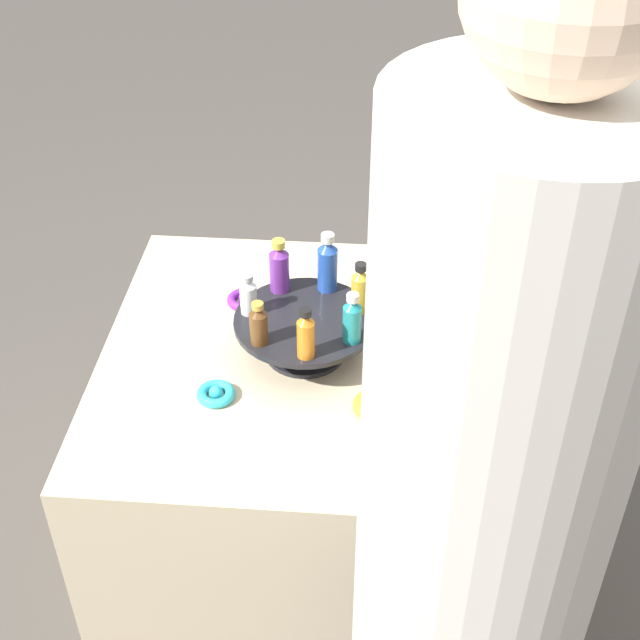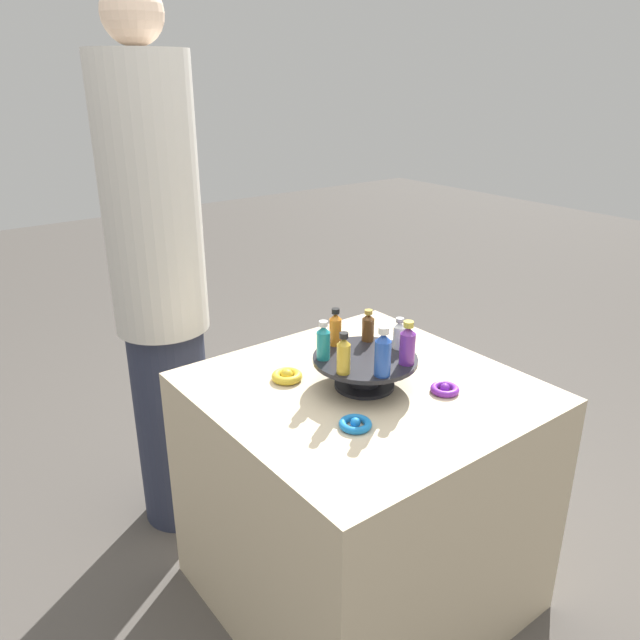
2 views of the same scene
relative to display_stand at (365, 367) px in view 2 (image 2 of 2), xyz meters
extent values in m
plane|color=#4C4742|center=(0.00, 0.00, -0.79)|extent=(12.00, 12.00, 0.00)
cube|color=beige|center=(0.00, 0.00, -0.43)|extent=(0.85, 0.85, 0.73)
cylinder|color=black|center=(0.00, 0.00, -0.06)|extent=(0.17, 0.17, 0.01)
cylinder|color=black|center=(0.00, 0.00, -0.02)|extent=(0.09, 0.09, 0.07)
cylinder|color=black|center=(0.00, 0.00, 0.02)|extent=(0.29, 0.29, 0.01)
cylinder|color=silver|center=(0.12, -0.01, 0.06)|extent=(0.03, 0.03, 0.07)
cone|color=silver|center=(0.12, -0.01, 0.10)|extent=(0.03, 0.03, 0.01)
cylinder|color=#B2B2B7|center=(0.12, -0.01, 0.12)|extent=(0.02, 0.02, 0.01)
cylinder|color=brown|center=(0.08, 0.08, 0.06)|extent=(0.04, 0.04, 0.07)
cone|color=brown|center=(0.08, 0.08, 0.11)|extent=(0.03, 0.03, 0.01)
cylinder|color=#B79338|center=(0.08, 0.08, 0.12)|extent=(0.02, 0.02, 0.01)
cylinder|color=orange|center=(-0.01, 0.12, 0.07)|extent=(0.03, 0.03, 0.08)
cone|color=orange|center=(-0.01, 0.12, 0.12)|extent=(0.03, 0.03, 0.02)
cylinder|color=black|center=(-0.01, 0.12, 0.13)|extent=(0.02, 0.02, 0.01)
cylinder|color=teal|center=(-0.10, 0.06, 0.07)|extent=(0.04, 0.04, 0.08)
cone|color=teal|center=(-0.10, 0.06, 0.12)|extent=(0.04, 0.04, 0.02)
cylinder|color=silver|center=(-0.10, 0.06, 0.13)|extent=(0.02, 0.02, 0.01)
cylinder|color=gold|center=(-0.11, -0.04, 0.07)|extent=(0.04, 0.04, 0.08)
cone|color=gold|center=(-0.11, -0.04, 0.12)|extent=(0.03, 0.03, 0.02)
cylinder|color=black|center=(-0.11, -0.04, 0.14)|extent=(0.02, 0.02, 0.01)
cylinder|color=#234CAD|center=(-0.04, -0.11, 0.08)|extent=(0.04, 0.04, 0.10)
cone|color=#234CAD|center=(-0.04, -0.11, 0.14)|extent=(0.04, 0.04, 0.02)
cylinder|color=silver|center=(-0.04, -0.11, 0.16)|extent=(0.03, 0.03, 0.02)
cylinder|color=#702D93|center=(0.06, -0.10, 0.07)|extent=(0.04, 0.04, 0.09)
cone|color=#702D93|center=(0.06, -0.10, 0.13)|extent=(0.04, 0.04, 0.02)
cylinder|color=gold|center=(0.06, -0.10, 0.14)|extent=(0.03, 0.03, 0.02)
torus|color=#2DB7CC|center=(0.16, 0.15, -0.05)|extent=(0.08, 0.08, 0.02)
sphere|color=#2DB7CC|center=(0.16, 0.15, -0.05)|extent=(0.03, 0.03, 0.03)
torus|color=gold|center=(-0.15, 0.16, -0.05)|extent=(0.09, 0.09, 0.02)
sphere|color=gold|center=(-0.15, 0.16, -0.04)|extent=(0.03, 0.03, 0.03)
torus|color=blue|center=(-0.16, -0.15, -0.05)|extent=(0.08, 0.08, 0.02)
sphere|color=blue|center=(-0.16, -0.15, -0.05)|extent=(0.03, 0.03, 0.03)
torus|color=purple|center=(0.15, -0.16, -0.05)|extent=(0.08, 0.08, 0.02)
sphere|color=purple|center=(0.15, -0.16, -0.05)|extent=(0.03, 0.03, 0.03)
cylinder|color=#282D42|center=(-0.29, 0.70, -0.42)|extent=(0.26, 0.26, 0.76)
cylinder|color=beige|center=(-0.29, 0.70, 0.39)|extent=(0.31, 0.31, 0.86)
sphere|color=beige|center=(-0.29, 0.70, 0.91)|extent=(0.18, 0.18, 0.18)
camera|label=1|loc=(-0.14, 1.43, 1.13)|focal=50.00mm
camera|label=2|loc=(-1.04, -1.16, 0.76)|focal=35.00mm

